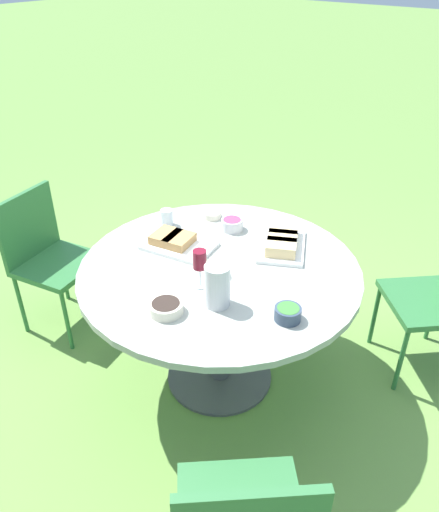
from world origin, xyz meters
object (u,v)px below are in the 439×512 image
Objects in this scene: water_pitcher at (217,285)px; wine_glass at (200,261)px; chair_far_back at (46,251)px; dining_table at (220,284)px.

wine_glass is (0.15, -0.06, 0.04)m from water_pitcher.
wine_glass is at bearing -177.20° from chair_far_back.
dining_table is 6.98× the size of water_pitcher.
water_pitcher reaches higher than dining_table.
chair_far_back is 1.39m from water_pitcher.
dining_table is 0.32m from wine_glass.
water_pitcher is 1.03× the size of wine_glass.
chair_far_back is 4.41× the size of water_pitcher.
water_pitcher is at bearing 126.60° from dining_table.
dining_table is at bearing -167.92° from chair_far_back.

